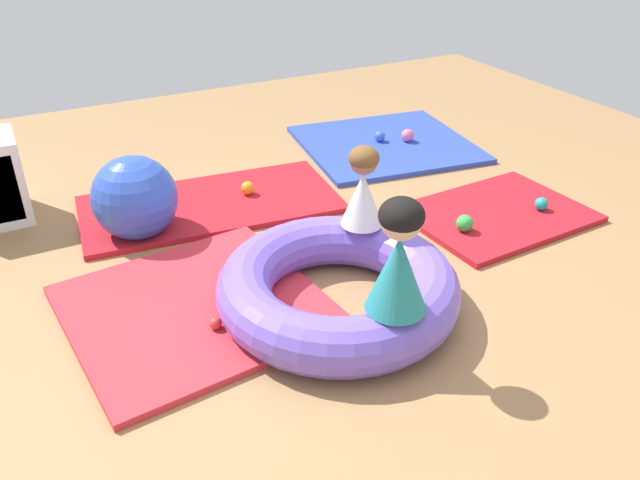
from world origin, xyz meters
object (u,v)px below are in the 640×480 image
play_ball_red (216,323)px  play_ball_teal (541,204)px  child_in_teal (399,257)px  play_ball_yellow (109,196)px  child_in_white (363,187)px  play_ball_blue (380,136)px  play_ball_pink (408,135)px  play_ball_orange (248,188)px  play_ball_green (465,223)px  exercise_ball_large (135,198)px  inflatable_cushion (338,287)px

play_ball_red → play_ball_teal: (2.35, 0.21, 0.01)m
play_ball_teal → child_in_teal: bearing=-155.8°
play_ball_yellow → play_ball_teal: play_ball_teal is taller
child_in_white → play_ball_blue: (1.11, 1.55, -0.42)m
play_ball_pink → play_ball_red: size_ratio=1.67×
play_ball_teal → play_ball_orange: bearing=145.5°
play_ball_orange → play_ball_green: bearing=-48.1°
play_ball_yellow → exercise_ball_large: size_ratio=0.13×
play_ball_pink → play_ball_yellow: 2.44m
play_ball_green → play_ball_red: (-1.72, -0.22, -0.02)m
play_ball_orange → play_ball_teal: (1.64, -1.13, -0.00)m
child_in_teal → play_ball_teal: child_in_teal is taller
play_ball_orange → play_ball_pink: bearing=11.7°
play_ball_yellow → play_ball_red: play_ball_yellow is taller
play_ball_pink → inflatable_cushion: bearing=-133.0°
child_in_white → play_ball_teal: child_in_white is taller
play_ball_orange → play_ball_teal: play_ball_orange is taller
play_ball_green → child_in_white: bearing=-179.8°
child_in_white → child_in_teal: bearing=65.7°
play_ball_blue → play_ball_teal: 1.58m
play_ball_red → play_ball_teal: bearing=5.1°
play_ball_teal → play_ball_yellow: bearing=149.5°
play_ball_green → child_in_teal: bearing=-143.7°
play_ball_blue → inflatable_cushion: bearing=-127.6°
play_ball_blue → play_ball_yellow: bearing=-178.2°
inflatable_cushion → play_ball_pink: bearing=47.0°
play_ball_orange → child_in_teal: bearing=-90.9°
play_ball_orange → play_ball_teal: 1.99m
play_ball_pink → child_in_teal: bearing=-125.9°
play_ball_pink → play_ball_red: 2.82m
play_ball_pink → play_ball_teal: 1.45m
play_ball_pink → play_ball_yellow: (-2.44, 0.03, -0.02)m
play_ball_orange → play_ball_teal: size_ratio=1.08×
play_ball_green → play_ball_red: bearing=-172.7°
play_ball_green → play_ball_teal: bearing=-0.7°
child_in_teal → play_ball_teal: bearing=138.5°
play_ball_green → play_ball_yellow: bearing=141.9°
play_ball_orange → play_ball_red: play_ball_orange is taller
play_ball_yellow → child_in_white: bearing=-52.8°
play_ball_orange → play_ball_red: bearing=-118.1°
child_in_teal → play_ball_red: bearing=-104.0°
child_in_white → play_ball_green: 0.87m
play_ball_red → child_in_teal: bearing=-38.3°
child_in_teal → play_ball_pink: child_in_teal is taller
play_ball_pink → play_ball_teal: (0.08, -1.45, -0.01)m
child_in_white → play_ball_red: 1.07m
play_ball_pink → exercise_ball_large: size_ratio=0.20×
play_ball_pink → play_ball_blue: play_ball_pink is taller
play_ball_pink → exercise_ball_large: (-2.36, -0.48, 0.17)m
child_in_teal → play_ball_pink: bearing=168.4°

